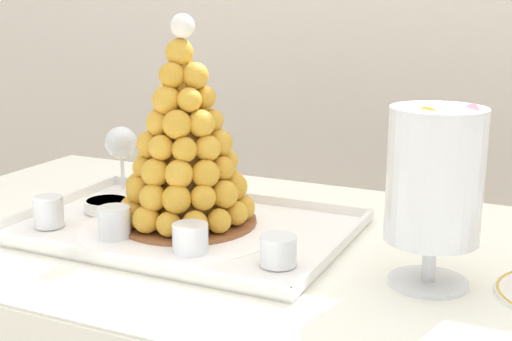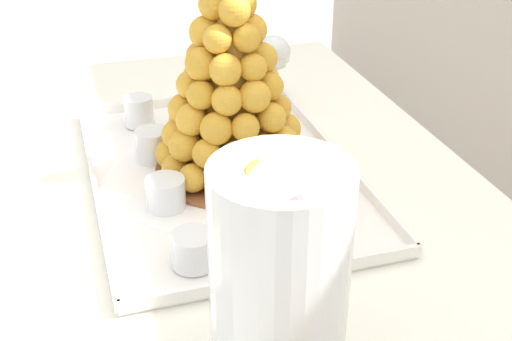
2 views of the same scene
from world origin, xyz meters
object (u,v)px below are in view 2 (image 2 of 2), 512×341
Objects in this scene: dessert_cup_mid_left at (152,146)px; dessert_cup_mid_right at (193,251)px; macaron_goblet at (280,261)px; croquembouche at (230,88)px; dessert_cup_centre at (166,194)px; dessert_cup_left at (139,112)px; wine_glass at (273,56)px; serving_tray at (220,174)px; creme_brulee_ramekin at (210,119)px.

dessert_cup_mid_left is 0.97× the size of dessert_cup_mid_right.
macaron_goblet is (0.53, 0.05, 0.13)m from dessert_cup_mid_left.
croquembouche is 0.19m from dessert_cup_centre.
dessert_cup_left and dessert_cup_mid_left have the same top height.
dessert_cup_mid_right is at bearing -28.87° from wine_glass.
croquembouche reaches higher than dessert_cup_left.
dessert_cup_mid_left is at bearing -128.08° from serving_tray.
serving_tray is at bearing 173.41° from macaron_goblet.
creme_brulee_ramekin is (-0.11, 0.13, -0.01)m from dessert_cup_mid_left.
dessert_cup_centre is 0.40m from macaron_goblet.
dessert_cup_left is 0.95× the size of dessert_cup_mid_right.
croquembouche reaches higher than dessert_cup_mid_left.
serving_tray is at bearing -81.63° from croquembouche.
dessert_cup_centre and dessert_cup_mid_right have the same top height.
macaron_goblet is at bearing -9.08° from croquembouche.
creme_brulee_ramekin is at bearing 73.69° from dessert_cup_left.
wine_glass reaches higher than dessert_cup_left.
dessert_cup_mid_left is 0.33m from wine_glass.
serving_tray is 10.63× the size of dessert_cup_mid_left.
croquembouche is 6.70× the size of dessert_cup_mid_left.
dessert_cup_mid_left is 0.95× the size of dessert_cup_centre.
croquembouche reaches higher than macaron_goblet.
croquembouche is 0.19m from dessert_cup_mid_left.
dessert_cup_left reaches higher than dessert_cup_mid_right.
dessert_cup_mid_right is 0.56m from wine_glass.
wine_glass reaches higher than creme_brulee_ramekin.
creme_brulee_ramekin is 0.18m from wine_glass.
dessert_cup_centre is at bearing -0.86° from dessert_cup_left.
dessert_cup_centre is (0.08, -0.12, -0.13)m from croquembouche.
dessert_cup_mid_right is (0.23, -0.09, 0.02)m from serving_tray.
dessert_cup_mid_left is 0.39× the size of wine_glass.
serving_tray is 4.14× the size of wine_glass.
wine_glass is at bearing 162.35° from macaron_goblet.
dessert_cup_mid_left is at bearing -175.08° from macaron_goblet.
croquembouche is at bearing -31.19° from wine_glass.
dessert_cup_mid_right is 0.67× the size of creme_brulee_ramekin.
wine_glass is (-0.18, 0.27, 0.07)m from dessert_cup_mid_left.
dessert_cup_mid_left is (-0.08, -0.10, 0.03)m from serving_tray.
creme_brulee_ramekin is at bearing -64.58° from wine_glass.
croquembouche is 0.23m from creme_brulee_ramekin.
dessert_cup_mid_left is 0.55m from macaron_goblet.
dessert_cup_centre is 0.41× the size of wine_glass.
croquembouche is 2.61× the size of wine_glass.
wine_glass is (-0.07, 0.15, 0.08)m from creme_brulee_ramekin.
dessert_cup_mid_right is at bearing 0.61° from dessert_cup_left.
dessert_cup_left is (-0.22, -0.10, 0.03)m from serving_tray.
croquembouche is 4.37× the size of creme_brulee_ramekin.
serving_tray is 0.25m from dessert_cup_left.
dessert_cup_mid_left is at bearing -121.90° from croquembouche.
creme_brulee_ramekin is 0.66m from macaron_goblet.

